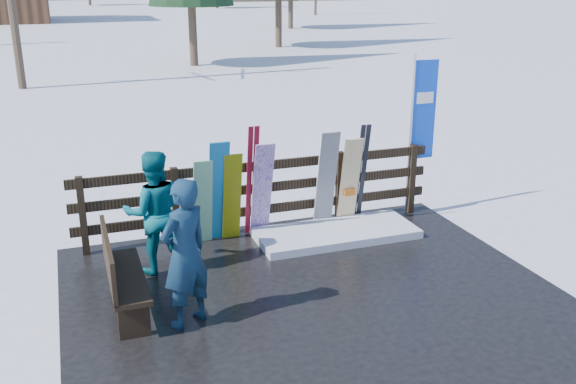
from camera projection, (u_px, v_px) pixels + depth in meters
name	position (u px, v px, depth m)	size (l,w,h in m)	color
ground	(314.00, 300.00, 7.99)	(700.00, 700.00, 0.00)	white
deck	(314.00, 297.00, 7.98)	(6.00, 5.00, 0.08)	black
fence	(261.00, 191.00, 9.72)	(5.60, 0.10, 1.15)	black
snow_patch	(336.00, 233.00, 9.69)	(2.42, 1.00, 0.12)	white
bench	(119.00, 273.00, 7.37)	(0.41, 1.50, 0.97)	black
snowboard_0	(218.00, 192.00, 9.25)	(0.29, 0.03, 1.62)	#1B80BD
snowboard_1	(203.00, 202.00, 9.22)	(0.27, 0.03, 1.34)	white
snowboard_2	(232.00, 197.00, 9.35)	(0.27, 0.03, 1.40)	#F7F702
snowboard_3	(262.00, 190.00, 9.48)	(0.29, 0.03, 1.54)	white
snowboard_4	(326.00, 180.00, 9.79)	(0.30, 0.03, 1.60)	black
snowboard_5	(350.00, 182.00, 9.93)	(0.30, 0.03, 1.45)	white
ski_pair_a	(252.00, 182.00, 9.46)	(0.16, 0.34, 1.74)	maroon
ski_pair_b	(361.00, 174.00, 10.04)	(0.17, 0.29, 1.62)	black
rental_flag	(421.00, 116.00, 10.32)	(0.45, 0.04, 2.60)	silver
person_front	(185.00, 254.00, 7.03)	(0.63, 0.41, 1.73)	navy
person_back	(154.00, 212.00, 8.35)	(0.80, 0.63, 1.66)	#0A616E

